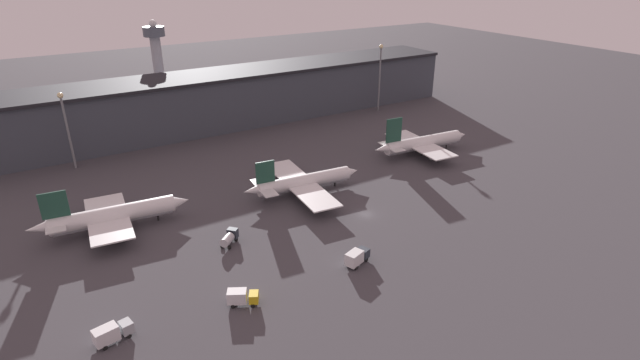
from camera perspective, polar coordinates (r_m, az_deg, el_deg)
The scene contains 12 objects.
ground at distance 133.17m, azimuth 5.22°, elevation -3.91°, with size 600.00×600.00×0.00m, color #423F44.
terminal_building at distance 205.15m, azimuth -10.30°, elevation 9.21°, with size 199.30×24.87×21.15m.
airplane_0 at distance 133.97m, azimuth -22.64°, elevation -3.79°, with size 38.19×27.15×12.87m.
airplane_1 at distance 142.91m, azimuth -1.95°, elevation -0.23°, with size 35.98×36.39×11.84m.
airplane_2 at distance 175.44m, azimuth 11.58°, elevation 4.17°, with size 38.39×29.92×14.27m.
service_vehicle_0 at distance 99.10m, azimuth -22.71°, elevation -15.82°, with size 7.06×3.74×3.50m.
service_vehicle_1 at distance 101.22m, azimuth -8.95°, elevation -13.06°, with size 6.44×5.03×3.26m.
service_vehicle_2 at distance 120.63m, azimuth -10.34°, elevation -6.52°, with size 5.72×5.49×3.10m.
service_vehicle_3 at distance 111.70m, azimuth 4.22°, elevation -8.75°, with size 6.89×4.52×3.52m.
lamp_post_0 at distance 174.66m, azimuth -27.05°, elevation 6.03°, with size 1.80×1.80×24.79m.
lamp_post_1 at distance 219.26m, azimuth 6.87°, elevation 12.36°, with size 1.80×1.80×28.80m.
control_tower at distance 234.63m, azimuth -18.11°, elevation 13.19°, with size 9.00×9.00×37.83m.
Camera 1 is at (-71.65, -93.06, 62.78)m, focal length 28.00 mm.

